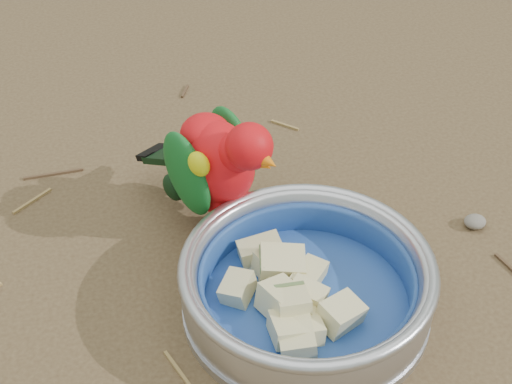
{
  "coord_description": "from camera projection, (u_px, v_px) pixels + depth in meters",
  "views": [
    {
      "loc": [
        -0.06,
        -0.53,
        0.56
      ],
      "look_at": [
        0.08,
        0.04,
        0.08
      ],
      "focal_mm": 55.0,
      "sensor_mm": 36.0,
      "label": 1
    }
  ],
  "objects": [
    {
      "name": "ground",
      "position": [
        188.0,
        293.0,
        0.76
      ],
      "size": [
        60.0,
        60.0,
        0.0
      ],
      "primitive_type": "plane",
      "color": "brown"
    },
    {
      "name": "food_bowl",
      "position": [
        306.0,
        304.0,
        0.74
      ],
      "size": [
        0.23,
        0.23,
        0.02
      ],
      "primitive_type": "cylinder",
      "color": "#B2B2BA",
      "rests_on": "ground"
    },
    {
      "name": "bowl_wall",
      "position": [
        307.0,
        282.0,
        0.72
      ],
      "size": [
        0.23,
        0.23,
        0.04
      ],
      "primitive_type": null,
      "color": "#B2B2BA",
      "rests_on": "food_bowl"
    },
    {
      "name": "fruit_wedges",
      "position": [
        307.0,
        287.0,
        0.73
      ],
      "size": [
        0.14,
        0.14,
        0.03
      ],
      "primitive_type": null,
      "color": "beige",
      "rests_on": "food_bowl"
    },
    {
      "name": "lory_parrot",
      "position": [
        219.0,
        173.0,
        0.79
      ],
      "size": [
        0.17,
        0.2,
        0.14
      ],
      "primitive_type": null,
      "rotation": [
        0.0,
        0.0,
        -2.58
      ],
      "color": "red",
      "rests_on": "ground"
    },
    {
      "name": "ground_debris",
      "position": [
        200.0,
        265.0,
        0.79
      ],
      "size": [
        0.9,
        0.8,
        0.01
      ],
      "primitive_type": null,
      "color": "olive",
      "rests_on": "ground"
    }
  ]
}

